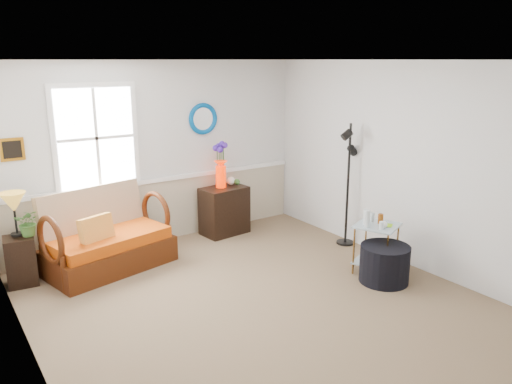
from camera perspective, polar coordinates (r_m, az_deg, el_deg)
floor at (r=5.63m, az=0.29°, el=-12.62°), size 4.50×5.00×0.01m
ceiling at (r=4.99m, az=0.33°, el=14.88°), size 4.50×5.00×0.01m
walls at (r=5.16m, az=0.31°, el=0.28°), size 4.51×5.01×2.60m
wainscot at (r=7.49m, az=-10.55°, el=-2.05°), size 4.46×0.02×0.90m
chair_rail at (r=7.36m, az=-10.69°, el=1.43°), size 4.46×0.04×0.06m
window at (r=6.93m, az=-17.80°, el=5.88°), size 1.14×0.06×1.44m
picture at (r=6.73m, az=-26.12°, el=4.40°), size 0.28×0.03×0.28m
mirror at (r=7.53m, az=-6.10°, el=8.33°), size 0.47×0.07×0.47m
loveseat at (r=6.62m, az=-16.66°, el=-4.24°), size 1.70×1.19×1.01m
throw_pillow at (r=6.41m, az=-17.71°, el=-4.55°), size 0.45×0.24×0.43m
lamp_stand at (r=6.58m, az=-25.29°, el=-7.12°), size 0.37×0.37×0.59m
table_lamp at (r=6.44m, az=-25.85°, el=-2.36°), size 0.32×0.32×0.53m
potted_plant at (r=6.44m, az=-24.52°, el=-3.49°), size 0.40×0.41×0.25m
cabinet at (r=7.65m, az=-3.64°, el=-2.13°), size 0.72×0.50×0.73m
flower_vase at (r=7.50m, az=-4.06°, el=3.07°), size 0.26×0.26×0.68m
side_table at (r=6.46m, az=13.52°, el=-6.29°), size 0.65×0.65×0.62m
tabletop_items at (r=6.30m, az=13.56°, el=-2.80°), size 0.49×0.49×0.21m
floor_lamp at (r=7.18m, az=10.46°, el=0.77°), size 0.30×0.30×1.76m
ottoman at (r=6.24m, az=14.48°, el=-7.95°), size 0.79×0.79×0.46m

